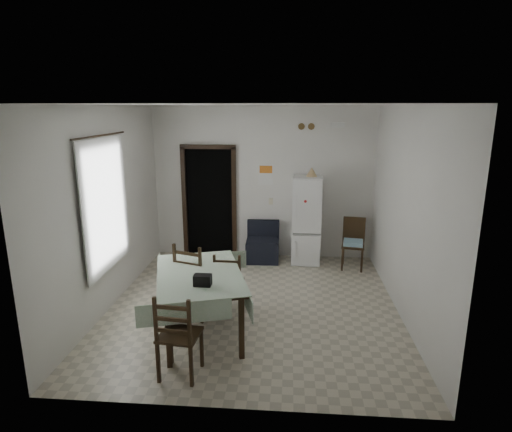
{
  "coord_description": "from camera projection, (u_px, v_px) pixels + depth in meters",
  "views": [
    {
      "loc": [
        0.5,
        -5.81,
        2.88
      ],
      "look_at": [
        0.0,
        0.5,
        1.25
      ],
      "focal_mm": 30.0,
      "sensor_mm": 36.0,
      "label": 1
    }
  ],
  "objects": [
    {
      "name": "calendar_image",
      "position": [
        266.0,
        169.0,
        8.09
      ],
      "size": [
        0.24,
        0.01,
        0.14
      ],
      "primitive_type": "cube",
      "color": "orange",
      "rests_on": "ground"
    },
    {
      "name": "wall_right",
      "position": [
        406.0,
        214.0,
        5.84
      ],
      "size": [
        0.02,
        4.5,
        2.9
      ],
      "primitive_type": null,
      "color": "silver",
      "rests_on": "ground"
    },
    {
      "name": "dining_chair_far_left",
      "position": [
        196.0,
        279.0,
        5.97
      ],
      "size": [
        0.59,
        0.59,
        1.09
      ],
      "primitive_type": null,
      "rotation": [
        0.0,
        0.0,
        2.81
      ],
      "color": "black",
      "rests_on": "ground"
    },
    {
      "name": "corner_chair",
      "position": [
        353.0,
        244.0,
        7.73
      ],
      "size": [
        0.46,
        0.46,
        0.92
      ],
      "primitive_type": null,
      "rotation": [
        0.0,
        0.0,
        -0.16
      ],
      "color": "black",
      "rests_on": "ground"
    },
    {
      "name": "doorway",
      "position": [
        211.0,
        200.0,
        8.55
      ],
      "size": [
        1.06,
        0.52,
        2.22
      ],
      "color": "black",
      "rests_on": "ground"
    },
    {
      "name": "curtain",
      "position": [
        106.0,
        205.0,
        5.94
      ],
      "size": [
        0.02,
        1.45,
        1.85
      ],
      "primitive_type": "cube",
      "color": "silver",
      "rests_on": "ground"
    },
    {
      "name": "tan_cone",
      "position": [
        312.0,
        172.0,
        7.73
      ],
      "size": [
        0.22,
        0.22,
        0.17
      ],
      "primitive_type": "cone",
      "rotation": [
        0.0,
        0.0,
        -0.08
      ],
      "color": "tan",
      "rests_on": "fridge"
    },
    {
      "name": "light_switch",
      "position": [
        271.0,
        201.0,
        8.24
      ],
      "size": [
        0.08,
        0.02,
        0.12
      ],
      "primitive_type": "cube",
      "color": "beige",
      "rests_on": "ground"
    },
    {
      "name": "wall_front",
      "position": [
        232.0,
        270.0,
        3.83
      ],
      "size": [
        4.2,
        0.02,
        2.9
      ],
      "primitive_type": null,
      "color": "silver",
      "rests_on": "ground"
    },
    {
      "name": "dining_table",
      "position": [
        200.0,
        303.0,
        5.51
      ],
      "size": [
        1.45,
        1.82,
        0.83
      ],
      "primitive_type": null,
      "rotation": [
        0.0,
        0.0,
        0.29
      ],
      "color": "#A8BEA2",
      "rests_on": "ground"
    },
    {
      "name": "navy_seat",
      "position": [
        263.0,
        242.0,
        8.13
      ],
      "size": [
        0.63,
        0.62,
        0.75
      ],
      "primitive_type": null,
      "rotation": [
        0.0,
        0.0,
        0.03
      ],
      "color": "black",
      "rests_on": "ground"
    },
    {
      "name": "dining_chair_far_right",
      "position": [
        229.0,
        282.0,
        6.03
      ],
      "size": [
        0.4,
        0.4,
        0.93
      ],
      "primitive_type": null,
      "rotation": [
        0.0,
        0.0,
        3.13
      ],
      "color": "black",
      "rests_on": "ground"
    },
    {
      "name": "curtain_rod",
      "position": [
        101.0,
        135.0,
        5.71
      ],
      "size": [
        0.02,
        1.6,
        0.02
      ],
      "primitive_type": "cylinder",
      "rotation": [
        1.57,
        0.0,
        0.0
      ],
      "color": "black",
      "rests_on": "ground"
    },
    {
      "name": "emergency_light",
      "position": [
        337.0,
        125.0,
        7.76
      ],
      "size": [
        0.25,
        0.07,
        0.09
      ],
      "primitive_type": "cube",
      "color": "white",
      "rests_on": "ground"
    },
    {
      "name": "black_bag",
      "position": [
        203.0,
        280.0,
        5.02
      ],
      "size": [
        0.21,
        0.13,
        0.13
      ],
      "primitive_type": "cube",
      "rotation": [
        0.0,
        0.0,
        -0.03
      ],
      "color": "black",
      "rests_on": "dining_table"
    },
    {
      "name": "calendar",
      "position": [
        266.0,
        175.0,
        8.12
      ],
      "size": [
        0.28,
        0.02,
        0.4
      ],
      "primitive_type": "cube",
      "color": "white",
      "rests_on": "ground"
    },
    {
      "name": "ground",
      "position": [
        253.0,
        305.0,
        6.36
      ],
      "size": [
        4.5,
        4.5,
        0.0
      ],
      "primitive_type": "plane",
      "color": "#B7AE95",
      "rests_on": "ground"
    },
    {
      "name": "vent_left",
      "position": [
        301.0,
        126.0,
        7.84
      ],
      "size": [
        0.12,
        0.03,
        0.12
      ],
      "primitive_type": "cylinder",
      "rotation": [
        1.57,
        0.0,
        0.0
      ],
      "color": "brown",
      "rests_on": "ground"
    },
    {
      "name": "wall_back",
      "position": [
        263.0,
        183.0,
        8.18
      ],
      "size": [
        4.2,
        0.02,
        2.9
      ],
      "primitive_type": null,
      "color": "silver",
      "rests_on": "ground"
    },
    {
      "name": "fridge",
      "position": [
        307.0,
        220.0,
        7.96
      ],
      "size": [
        0.55,
        0.55,
        1.64
      ],
      "primitive_type": null,
      "rotation": [
        0.0,
        0.0,
        -0.04
      ],
      "color": "white",
      "rests_on": "ground"
    },
    {
      "name": "vent_right",
      "position": [
        311.0,
        126.0,
        7.83
      ],
      "size": [
        0.12,
        0.03,
        0.12
      ],
      "primitive_type": "cylinder",
      "rotation": [
        1.57,
        0.0,
        0.0
      ],
      "color": "brown",
      "rests_on": "ground"
    },
    {
      "name": "ceiling",
      "position": [
        253.0,
        105.0,
        5.64
      ],
      "size": [
        4.2,
        4.5,
        0.02
      ],
      "primitive_type": null,
      "color": "white",
      "rests_on": "ground"
    },
    {
      "name": "dining_chair_near_head",
      "position": [
        180.0,
        334.0,
        4.61
      ],
      "size": [
        0.47,
        0.47,
        0.99
      ],
      "primitive_type": null,
      "rotation": [
        0.0,
        0.0,
        3.04
      ],
      "color": "black",
      "rests_on": "ground"
    },
    {
      "name": "wall_left",
      "position": [
        108.0,
        208.0,
        6.17
      ],
      "size": [
        0.02,
        4.5,
        2.9
      ],
      "primitive_type": null,
      "color": "silver",
      "rests_on": "ground"
    },
    {
      "name": "window_recess",
      "position": [
        98.0,
        205.0,
        5.95
      ],
      "size": [
        0.1,
        1.2,
        1.6
      ],
      "primitive_type": "cube",
      "color": "silver",
      "rests_on": "ground"
    }
  ]
}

